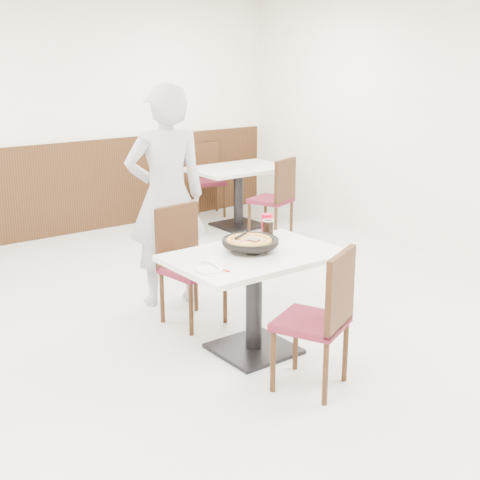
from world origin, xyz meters
TOP-DOWN VIEW (x-y plane):
  - floor at (0.00, 0.00)m, footprint 7.00×7.00m
  - wall_back at (0.00, 3.50)m, footprint 6.00×0.04m
  - wall_right at (3.00, 0.00)m, footprint 0.04×7.00m
  - wainscot_back at (0.00, 3.48)m, footprint 5.90×0.03m
  - main_table at (-0.13, -0.40)m, footprint 1.28×0.92m
  - chair_near at (-0.17, -1.04)m, footprint 0.56×0.56m
  - chair_far at (-0.19, 0.31)m, footprint 0.47×0.47m
  - trivet at (-0.13, -0.39)m, footprint 0.12×0.12m
  - pizza_pan at (-0.11, -0.33)m, footprint 0.41×0.41m
  - pizza at (-0.12, -0.33)m, footprint 0.33×0.33m
  - pizza_server at (-0.10, -0.35)m, footprint 0.09×0.10m
  - napkin at (-0.60, -0.55)m, footprint 0.18×0.18m
  - side_plate at (-0.60, -0.52)m, footprint 0.19×0.19m
  - fork at (-0.55, -0.49)m, footprint 0.03×0.16m
  - cola_glass at (0.22, -0.13)m, footprint 0.09×0.09m
  - red_cup at (0.28, -0.04)m, footprint 0.10×0.10m
  - diner_person at (-0.11, 0.83)m, footprint 0.79×0.62m
  - bg_table_right at (1.93, 2.55)m, footprint 1.22×0.83m
  - bg_chair_right_near at (1.93, 1.91)m, footprint 0.54×0.54m
  - bg_chair_right_far at (1.96, 3.27)m, footprint 0.53×0.53m

SIDE VIEW (x-z plane):
  - floor at x=0.00m, z-range 0.00..0.00m
  - main_table at x=-0.13m, z-range 0.00..0.75m
  - bg_table_right at x=1.93m, z-range 0.00..0.75m
  - chair_near at x=-0.17m, z-range 0.00..0.95m
  - chair_far at x=-0.19m, z-range 0.00..0.95m
  - bg_chair_right_near at x=1.93m, z-range 0.00..0.95m
  - bg_chair_right_far at x=1.96m, z-range 0.00..0.95m
  - wainscot_back at x=0.00m, z-range 0.00..1.10m
  - napkin at x=-0.60m, z-range 0.75..0.75m
  - side_plate at x=-0.60m, z-range 0.75..0.77m
  - trivet at x=-0.13m, z-range 0.75..0.79m
  - fork at x=-0.55m, z-range 0.77..0.77m
  - pizza_pan at x=-0.11m, z-range 0.79..0.80m
  - pizza at x=-0.12m, z-range 0.80..0.82m
  - cola_glass at x=0.22m, z-range 0.75..0.88m
  - red_cup at x=0.28m, z-range 0.75..0.91m
  - pizza_server at x=-0.10m, z-range 0.84..0.84m
  - diner_person at x=-0.11m, z-range 0.00..1.89m
  - wall_back at x=0.00m, z-range 0.00..2.80m
  - wall_right at x=3.00m, z-range 0.00..2.80m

